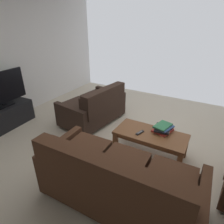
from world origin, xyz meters
TOP-DOWN VIEW (x-y plane):
  - ground_plane at (0.00, 0.00)m, footprint 5.76×5.50m
  - wall_right at (2.88, 0.00)m, footprint 0.12×5.50m
  - sofa_main at (-0.32, 1.10)m, footprint 1.85×0.88m
  - loveseat_near at (1.06, -0.47)m, footprint 0.99×1.42m
  - coffee_table at (-0.34, 0.01)m, footprint 1.11×0.53m
  - tv_stand at (2.54, 0.54)m, footprint 0.50×1.01m
  - flat_tv at (2.54, 0.55)m, footprint 0.22×1.06m
  - book_stack at (-0.47, -0.14)m, footprint 0.32×0.35m
  - tv_remote at (-0.18, 0.09)m, footprint 0.09×0.17m

SIDE VIEW (x-z plane):
  - ground_plane at x=0.00m, z-range -0.01..0.00m
  - tv_stand at x=2.54m, z-range 0.00..0.45m
  - coffee_table at x=-0.34m, z-range 0.14..0.55m
  - loveseat_near at x=1.06m, z-range -0.06..0.76m
  - sofa_main at x=-0.32m, z-range -0.06..0.82m
  - tv_remote at x=-0.18m, z-range 0.41..0.43m
  - book_stack at x=-0.47m, z-range 0.41..0.52m
  - flat_tv at x=2.54m, z-range 0.46..1.14m
  - wall_right at x=2.88m, z-range 0.00..2.80m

